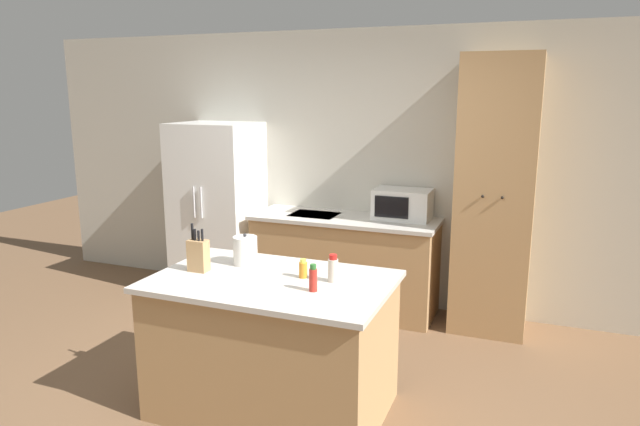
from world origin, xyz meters
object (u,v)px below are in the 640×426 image
Objects in this scene: spice_bottle_amber_oil at (303,269)px; kettle at (245,250)px; microwave at (403,204)px; refrigerator at (218,210)px; pantry_cabinet at (495,197)px; spice_bottle_short_red at (313,279)px; knife_block at (198,255)px; spice_bottle_tall_dark at (333,269)px.

spice_bottle_amber_oil is 0.56× the size of kettle.
microwave is 4.21× the size of spice_bottle_amber_oil.
refrigerator is 0.74× the size of pantry_cabinet.
pantry_cabinet is 14.26× the size of spice_bottle_short_red.
knife_block is at bearing 174.58° from spice_bottle_short_red.
knife_block reaches higher than spice_bottle_short_red.
knife_block is at bearing -114.08° from microwave.
spice_bottle_tall_dark is 1.44× the size of spice_bottle_amber_oil.
spice_bottle_tall_dark is at bearing -10.14° from kettle.
refrigerator is 2.53m from spice_bottle_tall_dark.
knife_block reaches higher than spice_bottle_tall_dark.
pantry_cabinet reaches higher than spice_bottle_amber_oil.
microwave is 2.92× the size of spice_bottle_tall_dark.
refrigerator is 9.96× the size of spice_bottle_tall_dark.
refrigerator reaches higher than microwave.
kettle is (-0.47, 0.12, 0.04)m from spice_bottle_amber_oil.
pantry_cabinet is at bearing 65.70° from spice_bottle_tall_dark.
spice_bottle_tall_dark is at bearing -114.30° from pantry_cabinet.
refrigerator is 10.57× the size of spice_bottle_short_red.
microwave is at bearing 65.92° from knife_block.
spice_bottle_short_red is (-0.05, -0.20, -0.00)m from spice_bottle_tall_dark.
pantry_cabinet is 2.15m from spice_bottle_short_red.
refrigerator is at bearing 118.13° from knife_block.
refrigerator is 8.02× the size of kettle.
knife_block is (0.98, -1.83, 0.13)m from refrigerator.
refrigerator is 5.50× the size of knife_block.
pantry_cabinet reaches higher than kettle.
knife_block reaches higher than microwave.
spice_bottle_short_red is 0.76× the size of kettle.
kettle is at bearing -111.17° from microwave.
refrigerator reaches higher than kettle.
spice_bottle_tall_dark is 0.20m from spice_bottle_amber_oil.
pantry_cabinet reaches higher than microwave.
microwave is at bearing 83.97° from spice_bottle_amber_oil.
knife_block is 0.90m from spice_bottle_tall_dark.
spice_bottle_short_red is at bearing -113.31° from pantry_cabinet.
microwave is 1.85m from kettle.
refrigerator is at bearing 137.56° from spice_bottle_tall_dark.
refrigerator is 2.68m from pantry_cabinet.
pantry_cabinet reaches higher than refrigerator.
refrigerator reaches higher than spice_bottle_tall_dark.
microwave is at bearing 4.43° from refrigerator.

